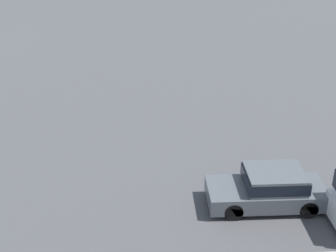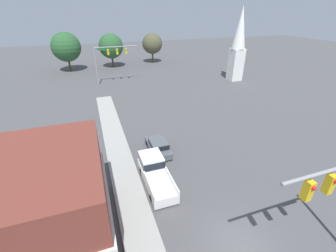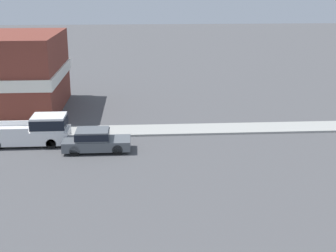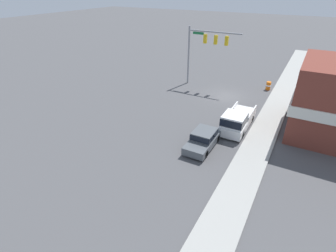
{
  "view_description": "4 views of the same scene",
  "coord_description": "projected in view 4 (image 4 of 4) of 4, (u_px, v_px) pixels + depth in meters",
  "views": [
    {
      "loc": [
        -15.59,
        15.91,
        9.87
      ],
      "look_at": [
        -0.47,
        15.11,
        2.65
      ],
      "focal_mm": 50.0,
      "sensor_mm": 36.0,
      "label": 1
    },
    {
      "loc": [
        -7.2,
        -7.14,
        13.22
      ],
      "look_at": [
        -0.21,
        12.92,
        2.11
      ],
      "focal_mm": 24.0,
      "sensor_mm": 36.0,
      "label": 2
    },
    {
      "loc": [
        26.37,
        14.25,
        10.11
      ],
      "look_at": [
        0.13,
        16.04,
        2.13
      ],
      "focal_mm": 50.0,
      "sensor_mm": 36.0,
      "label": 3
    },
    {
      "loc": [
        -8.08,
        28.85,
        11.88
      ],
      "look_at": [
        0.77,
        12.96,
        1.91
      ],
      "focal_mm": 28.0,
      "sensor_mm": 36.0,
      "label": 4
    }
  ],
  "objects": [
    {
      "name": "car_lead",
      "position": [
        203.0,
        139.0,
        21.3
      ],
      "size": [
        1.79,
        4.21,
        1.41
      ],
      "color": "black",
      "rests_on": "ground"
    },
    {
      "name": "pickup_truck_parked",
      "position": [
        237.0,
        121.0,
        23.61
      ],
      "size": [
        1.98,
        5.59,
        1.97
      ],
      "color": "black",
      "rests_on": "ground"
    },
    {
      "name": "near_signal_assembly",
      "position": [
        205.0,
        44.0,
        31.9
      ],
      "size": [
        6.66,
        0.49,
        7.3
      ],
      "color": "gray",
      "rests_on": "ground"
    },
    {
      "name": "construction_barrel",
      "position": [
        268.0,
        86.0,
        32.85
      ],
      "size": [
        0.58,
        0.58,
        1.04
      ],
      "color": "orange",
      "rests_on": "ground"
    },
    {
      "name": "ground_plane",
      "position": [
        226.0,
        96.0,
        31.26
      ],
      "size": [
        200.0,
        200.0,
        0.0
      ],
      "primitive_type": "plane",
      "color": "#4C4C4F"
    },
    {
      "name": "sidewalk_curb",
      "position": [
        277.0,
        105.0,
        28.79
      ],
      "size": [
        2.4,
        60.0,
        0.14
      ],
      "color": "#9E9E99",
      "rests_on": "ground"
    }
  ]
}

